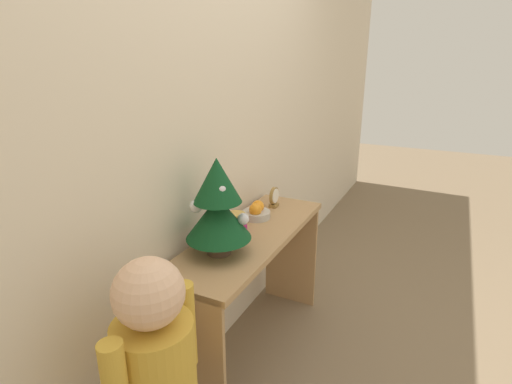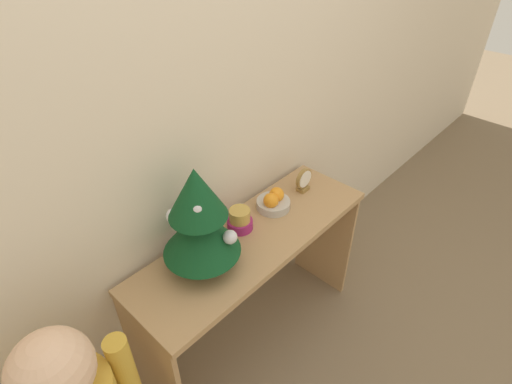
# 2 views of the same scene
# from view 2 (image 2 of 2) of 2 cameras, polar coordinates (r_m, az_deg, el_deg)

# --- Properties ---
(ground_plane) EXTENTS (12.00, 12.00, 0.00)m
(ground_plane) POSITION_cam_2_polar(r_m,az_deg,el_deg) (2.17, 3.76, -22.64)
(ground_plane) COLOR #7A664C
(back_wall) EXTENTS (7.00, 0.05, 2.50)m
(back_wall) POSITION_cam_2_polar(r_m,az_deg,el_deg) (1.54, -6.71, 12.75)
(back_wall) COLOR beige
(back_wall) RESTS_ON ground_plane
(console_table) EXTENTS (1.15, 0.37, 0.72)m
(console_table) POSITION_cam_2_polar(r_m,az_deg,el_deg) (1.80, -0.17, -10.05)
(console_table) COLOR tan
(console_table) RESTS_ON ground_plane
(mini_tree) EXTENTS (0.29, 0.29, 0.44)m
(mini_tree) POSITION_cam_2_polar(r_m,az_deg,el_deg) (1.42, -8.15, -3.89)
(mini_tree) COLOR #4C3828
(mini_tree) RESTS_ON console_table
(fruit_bowl) EXTENTS (0.15, 0.15, 0.09)m
(fruit_bowl) POSITION_cam_2_polar(r_m,az_deg,el_deg) (1.81, 2.52, -1.35)
(fruit_bowl) COLOR #B7B2A8
(fruit_bowl) RESTS_ON console_table
(singing_bowl) EXTENTS (0.11, 0.11, 0.10)m
(singing_bowl) POSITION_cam_2_polar(r_m,az_deg,el_deg) (1.69, -2.32, -4.04)
(singing_bowl) COLOR #9E2366
(singing_bowl) RESTS_ON console_table
(desk_clock) EXTENTS (0.10, 0.04, 0.12)m
(desk_clock) POSITION_cam_2_polar(r_m,az_deg,el_deg) (1.91, 6.84, 1.67)
(desk_clock) COLOR olive
(desk_clock) RESTS_ON console_table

